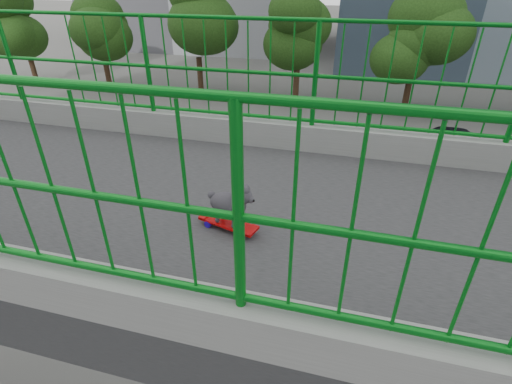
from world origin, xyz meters
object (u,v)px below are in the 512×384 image
object	(u,v)px
car_1	(220,206)
car_3	(64,125)
skateboard	(228,224)
car_0	(386,292)
car_6	(456,239)
car_4	(459,142)
poodle	(230,203)
car_2	(292,177)

from	to	relation	value
car_1	car_3	distance (m)	13.99
skateboard	car_0	size ratio (longest dim) A/B	0.12
car_6	car_4	bearing A→B (deg)	169.54
car_0	car_6	bearing A→B (deg)	142.61
poodle	car_2	xyz separation A→B (m)	(-12.79, -1.49, -6.49)
skateboard	car_2	xyz separation A→B (m)	(-12.79, -1.46, -6.28)
car_0	car_3	bearing A→B (deg)	-117.22
car_0	car_1	world-z (taller)	car_0
car_0	car_3	xyz separation A→B (m)	(-9.60, -18.66, -0.05)
skateboard	car_3	xyz separation A→B (m)	(-15.99, -16.21, -6.34)
skateboard	car_2	world-z (taller)	skateboard
skateboard	car_3	bearing A→B (deg)	-118.80
car_2	car_4	bearing A→B (deg)	-51.79
car_0	car_4	xyz separation A→B (m)	(-12.80, 4.22, 0.01)
poodle	car_0	size ratio (longest dim) A/B	0.09
skateboard	poodle	bearing A→B (deg)	90.00
skateboard	car_6	size ratio (longest dim) A/B	0.09
skateboard	car_6	bearing A→B (deg)	168.75
skateboard	car_4	bearing A→B (deg)	176.63
skateboard	car_2	bearing A→B (deg)	-157.67
car_4	car_3	bearing A→B (deg)	97.96
skateboard	car_1	distance (m)	12.08
car_1	car_4	world-z (taller)	car_4
car_0	car_3	size ratio (longest dim) A/B	0.92
skateboard	car_4	size ratio (longest dim) A/B	0.11
skateboard	car_6	world-z (taller)	skateboard
car_2	car_3	bearing A→B (deg)	77.76
car_3	car_6	distance (m)	22.06
skateboard	car_3	distance (m)	23.64
skateboard	car_6	xyz separation A→B (m)	(-9.59, 4.89, -6.25)
car_1	car_2	xyz separation A→B (m)	(-3.20, 2.31, 0.01)
car_0	car_3	distance (m)	20.99
poodle	car_6	size ratio (longest dim) A/B	0.07
car_3	car_6	size ratio (longest dim) A/B	0.85
car_0	car_2	bearing A→B (deg)	-148.56
car_2	car_6	distance (m)	7.12
car_3	car_6	xyz separation A→B (m)	(6.40, 21.11, 0.09)
car_1	car_2	bearing A→B (deg)	144.12
car_2	car_3	distance (m)	15.09
car_0	car_1	size ratio (longest dim) A/B	0.98
car_6	poodle	bearing A→B (deg)	-26.93
car_0	car_1	xyz separation A→B (m)	(-3.20, -6.23, -0.01)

